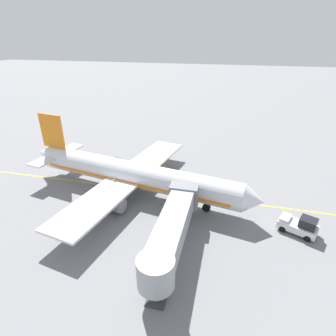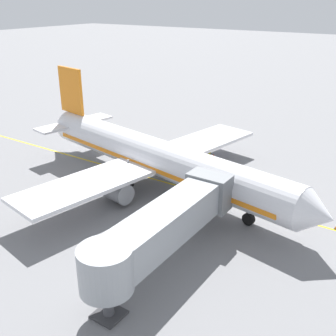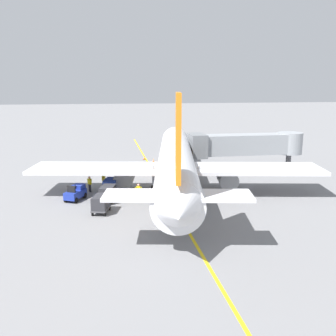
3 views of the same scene
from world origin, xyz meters
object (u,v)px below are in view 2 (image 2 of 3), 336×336
Objects in this scene: ground_crew_marshaller at (208,154)px; safety_cone_nose_right at (306,224)px; baggage_tug_lead at (194,149)px; baggage_cart_front at (191,158)px; ground_crew_wing_walker at (213,160)px; baggage_cart_second_in_train at (173,152)px; jet_bridge at (164,226)px; ground_crew_loader at (159,160)px; safety_cone_wing_tip at (281,193)px; parked_airliner at (156,157)px; baggage_cart_third_in_train at (155,146)px.

ground_crew_marshaller is 16.75m from safety_cone_nose_right.
baggage_cart_front is at bearing 23.51° from baggage_tug_lead.
ground_crew_wing_walker reaches higher than baggage_cart_front.
baggage_cart_second_in_train is 5.29m from ground_crew_wing_walker.
safety_cone_nose_right is at bearing 148.74° from jet_bridge.
safety_cone_wing_tip is at bearing 93.10° from ground_crew_loader.
parked_airliner is 22.01× the size of ground_crew_wing_walker.
ground_crew_wing_walker reaches higher than baggage_tug_lead.
safety_cone_wing_tip is (-5.02, 11.71, -2.90)m from parked_airliner.
baggage_tug_lead is at bearing 168.40° from ground_crew_loader.
jet_bridge reaches higher than ground_crew_loader.
baggage_tug_lead is at bearing -155.00° from jet_bridge.
baggage_cart_third_in_train is at bearing -101.18° from baggage_cart_second_in_train.
safety_cone_wing_tip is (1.83, 11.65, -0.66)m from baggage_cart_front.
baggage_cart_third_in_train is at bearing -138.94° from ground_crew_loader.
jet_bridge is 21.63m from baggage_cart_second_in_train.
parked_airliner is 22.01× the size of ground_crew_loader.
baggage_cart_third_in_train is at bearing -142.81° from jet_bridge.
ground_crew_wing_walker is at bearing -105.82° from safety_cone_wing_tip.
baggage_cart_front is 5.05× the size of safety_cone_nose_right.
ground_crew_loader reaches higher than baggage_tug_lead.
ground_crew_loader is 2.86× the size of safety_cone_wing_tip.
baggage_cart_second_in_train is at bearing -64.48° from ground_crew_marshaller.
ground_crew_wing_walker reaches higher than baggage_cart_second_in_train.
jet_bridge reaches higher than safety_cone_nose_right.
parked_airliner is 13.07m from safety_cone_wing_tip.
jet_bridge reaches higher than baggage_cart_second_in_train.
baggage_tug_lead is 4.92m from ground_crew_wing_walker.
parked_airliner is 15.82m from safety_cone_nose_right.
ground_crew_loader is (2.97, -0.06, 0.00)m from baggage_cart_second_in_train.
jet_bridge is 26.25× the size of safety_cone_nose_right.
ground_crew_wing_walker is at bearing 122.13° from ground_crew_loader.
ground_crew_marshaller reaches higher than baggage_cart_front.
jet_bridge is 5.20× the size of baggage_cart_front.
baggage_cart_front is 2.72m from baggage_cart_second_in_train.
parked_airliner is 10.72m from baggage_tug_lead.
parked_airliner reaches higher than safety_cone_nose_right.
safety_cone_nose_right is at bearing 39.53° from safety_cone_wing_tip.
parked_airliner is 10.03m from baggage_cart_third_in_train.
ground_crew_wing_walker is at bearing 88.30° from baggage_cart_third_in_train.
baggage_tug_lead is 5.05m from baggage_cart_third_in_train.
parked_airliner is at bearing -66.80° from safety_cone_wing_tip.
parked_airliner is at bearing -0.52° from baggage_cart_front.
jet_bridge reaches higher than safety_cone_wing_tip.
ground_crew_wing_walker reaches higher than baggage_cart_third_in_train.
safety_cone_nose_right is at bearing 91.40° from parked_airliner.
baggage_tug_lead is at bearing -156.49° from baggage_cart_front.
parked_airliner is 12.49× the size of baggage_cart_third_in_train.
ground_crew_marshaller reaches higher than safety_cone_wing_tip.
ground_crew_loader is 2.86× the size of safety_cone_nose_right.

